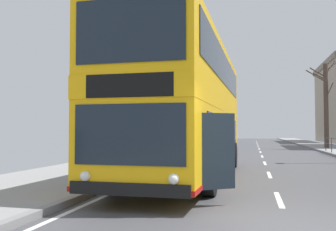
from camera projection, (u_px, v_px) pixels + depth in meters
The scene contains 3 objects.
ground at pixel (243, 224), 5.96m from camera, with size 15.80×140.00×0.20m.
double_decker_bus_main at pixel (188, 109), 12.42m from camera, with size 3.18×11.49×4.33m.
bare_tree_far_00 at pixel (326, 103), 30.86m from camera, with size 2.68×1.88×7.36m.
Camera 1 is at (-0.57, -6.14, 1.53)m, focal length 39.96 mm.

